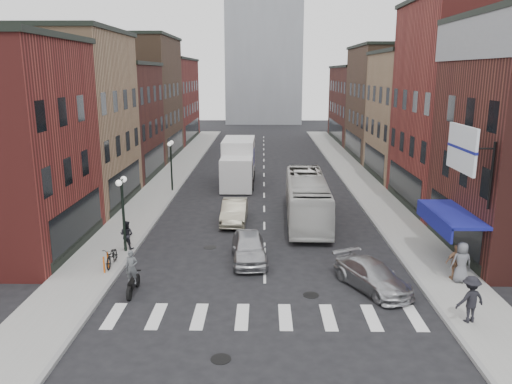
# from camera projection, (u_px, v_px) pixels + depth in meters

# --- Properties ---
(ground) EXTENTS (160.00, 160.00, 0.00)m
(ground) POSITION_uv_depth(u_px,v_px,m) (265.00, 285.00, 22.60)
(ground) COLOR black
(ground) RESTS_ON ground
(sidewalk_left) EXTENTS (3.00, 74.00, 0.15)m
(sidewalk_left) POSITION_uv_depth(u_px,v_px,m) (168.00, 181.00, 44.08)
(sidewalk_left) COLOR gray
(sidewalk_left) RESTS_ON ground
(sidewalk_right) EXTENTS (3.00, 74.00, 0.15)m
(sidewalk_right) POSITION_uv_depth(u_px,v_px,m) (360.00, 181.00, 43.85)
(sidewalk_right) COLOR gray
(sidewalk_right) RESTS_ON ground
(curb_left) EXTENTS (0.20, 74.00, 0.16)m
(curb_left) POSITION_uv_depth(u_px,v_px,m) (185.00, 181.00, 44.08)
(curb_left) COLOR gray
(curb_left) RESTS_ON ground
(curb_right) EXTENTS (0.20, 74.00, 0.16)m
(curb_right) POSITION_uv_depth(u_px,v_px,m) (343.00, 182.00, 43.89)
(curb_right) COLOR gray
(curb_right) RESTS_ON ground
(crosswalk_stripes) EXTENTS (12.00, 2.20, 0.01)m
(crosswalk_stripes) POSITION_uv_depth(u_px,v_px,m) (265.00, 317.00, 19.68)
(crosswalk_stripes) COLOR silver
(crosswalk_stripes) RESTS_ON ground
(bldg_left_mid_a) EXTENTS (10.30, 10.20, 12.30)m
(bldg_left_mid_a) POSITION_uv_depth(u_px,v_px,m) (51.00, 120.00, 34.97)
(bldg_left_mid_a) COLOR #A07958
(bldg_left_mid_a) RESTS_ON ground
(bldg_left_mid_b) EXTENTS (10.30, 10.20, 10.30)m
(bldg_left_mid_b) POSITION_uv_depth(u_px,v_px,m) (98.00, 121.00, 44.93)
(bldg_left_mid_b) COLOR #471D19
(bldg_left_mid_b) RESTS_ON ground
(bldg_left_far_a) EXTENTS (10.30, 12.20, 13.30)m
(bldg_left_far_a) POSITION_uv_depth(u_px,v_px,m) (129.00, 98.00, 55.27)
(bldg_left_far_a) COLOR #4E3727
(bldg_left_far_a) RESTS_ON ground
(bldg_left_far_b) EXTENTS (10.30, 16.20, 11.30)m
(bldg_left_far_b) POSITION_uv_depth(u_px,v_px,m) (156.00, 100.00, 69.11)
(bldg_left_far_b) COLOR maroon
(bldg_left_far_b) RESTS_ON ground
(bldg_right_mid_a) EXTENTS (10.30, 10.20, 14.30)m
(bldg_right_mid_a) POSITION_uv_depth(u_px,v_px,m) (482.00, 106.00, 34.33)
(bldg_right_mid_a) COLOR maroon
(bldg_right_mid_a) RESTS_ON ground
(bldg_right_mid_b) EXTENTS (10.30, 10.20, 11.30)m
(bldg_right_mid_b) POSITION_uv_depth(u_px,v_px,m) (432.00, 115.00, 44.40)
(bldg_right_mid_b) COLOR #A07958
(bldg_right_mid_b) RESTS_ON ground
(bldg_right_far_a) EXTENTS (10.30, 12.20, 12.30)m
(bldg_right_far_a) POSITION_uv_depth(u_px,v_px,m) (400.00, 103.00, 54.98)
(bldg_right_far_a) COLOR #4E3727
(bldg_right_far_a) RESTS_ON ground
(bldg_right_far_b) EXTENTS (10.30, 16.20, 10.30)m
(bldg_right_far_b) POSITION_uv_depth(u_px,v_px,m) (372.00, 104.00, 68.82)
(bldg_right_far_b) COLOR #471D19
(bldg_right_far_b) RESTS_ON ground
(awning_blue) EXTENTS (1.80, 5.00, 0.78)m
(awning_blue) POSITION_uv_depth(u_px,v_px,m) (448.00, 215.00, 24.29)
(awning_blue) COLOR navy
(awning_blue) RESTS_ON ground
(billboard_sign) EXTENTS (1.52, 3.00, 3.70)m
(billboard_sign) POSITION_uv_depth(u_px,v_px,m) (464.00, 150.00, 21.53)
(billboard_sign) COLOR black
(billboard_sign) RESTS_ON ground
(streetlamp_near) EXTENTS (0.32, 1.22, 4.11)m
(streetlamp_near) POSITION_uv_depth(u_px,v_px,m) (123.00, 201.00, 25.90)
(streetlamp_near) COLOR black
(streetlamp_near) RESTS_ON ground
(streetlamp_far) EXTENTS (0.32, 1.22, 4.11)m
(streetlamp_far) POSITION_uv_depth(u_px,v_px,m) (171.00, 156.00, 39.51)
(streetlamp_far) COLOR black
(streetlamp_far) RESTS_ON ground
(bike_rack) EXTENTS (0.08, 0.68, 0.80)m
(bike_rack) POSITION_uv_depth(u_px,v_px,m) (106.00, 262.00, 23.84)
(bike_rack) COLOR #D8590C
(bike_rack) RESTS_ON sidewalk_left
(box_truck) EXTENTS (2.73, 8.66, 3.76)m
(box_truck) POSITION_uv_depth(u_px,v_px,m) (238.00, 163.00, 42.68)
(box_truck) COLOR silver
(box_truck) RESTS_ON ground
(motorcycle_rider) EXTENTS (0.55, 1.95, 1.99)m
(motorcycle_rider) POSITION_uv_depth(u_px,v_px,m) (132.00, 274.00, 21.54)
(motorcycle_rider) COLOR black
(motorcycle_rider) RESTS_ON ground
(transit_bus) EXTENTS (2.78, 10.64, 2.95)m
(transit_bus) POSITION_uv_depth(u_px,v_px,m) (307.00, 198.00, 32.18)
(transit_bus) COLOR silver
(transit_bus) RESTS_ON ground
(sedan_left_near) EXTENTS (2.05, 4.40, 1.46)m
(sedan_left_near) POSITION_uv_depth(u_px,v_px,m) (249.00, 247.00, 25.35)
(sedan_left_near) COLOR #AFB0B4
(sedan_left_near) RESTS_ON ground
(sedan_left_far) EXTENTS (1.62, 4.46, 1.46)m
(sedan_left_far) POSITION_uv_depth(u_px,v_px,m) (234.00, 211.00, 31.90)
(sedan_left_far) COLOR #A9A389
(sedan_left_far) RESTS_ON ground
(curb_car) EXTENTS (3.45, 4.62, 1.24)m
(curb_car) POSITION_uv_depth(u_px,v_px,m) (372.00, 276.00, 22.08)
(curb_car) COLOR #A8A9AD
(curb_car) RESTS_ON ground
(parked_bicycle) EXTENTS (0.71, 1.84, 0.95)m
(parked_bicycle) POSITION_uv_depth(u_px,v_px,m) (112.00, 256.00, 24.45)
(parked_bicycle) COLOR black
(parked_bicycle) RESTS_ON sidewalk_left
(ped_left_solo) EXTENTS (0.84, 0.61, 1.55)m
(ped_left_solo) POSITION_uv_depth(u_px,v_px,m) (127.00, 235.00, 26.71)
(ped_left_solo) COLOR black
(ped_left_solo) RESTS_ON sidewalk_left
(ped_right_a) EXTENTS (1.31, 0.92, 1.84)m
(ped_right_a) POSITION_uv_depth(u_px,v_px,m) (470.00, 299.00, 18.81)
(ped_right_a) COLOR black
(ped_right_a) RESTS_ON sidewalk_right
(ped_right_b) EXTENTS (1.02, 0.59, 1.67)m
(ped_right_b) POSITION_uv_depth(u_px,v_px,m) (456.00, 262.00, 22.72)
(ped_right_b) COLOR #996C4E
(ped_right_b) RESTS_ON sidewalk_right
(ped_right_c) EXTENTS (0.95, 0.65, 1.87)m
(ped_right_c) POSITION_uv_depth(u_px,v_px,m) (461.00, 262.00, 22.42)
(ped_right_c) COLOR slate
(ped_right_c) RESTS_ON sidewalk_right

